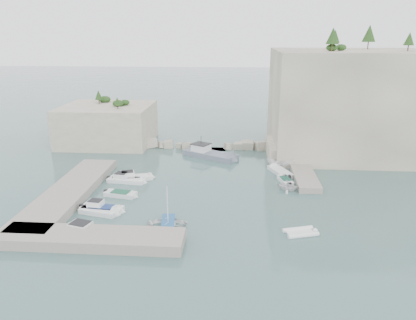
# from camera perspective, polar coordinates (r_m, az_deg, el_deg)

# --- Properties ---
(ground) EXTENTS (400.00, 400.00, 0.00)m
(ground) POSITION_cam_1_polar(r_m,az_deg,el_deg) (51.05, -0.49, -5.24)
(ground) COLOR #426461
(ground) RESTS_ON ground
(cliff_east) EXTENTS (26.00, 22.00, 17.00)m
(cliff_east) POSITION_cam_1_polar(r_m,az_deg,el_deg) (73.37, 19.42, 7.71)
(cliff_east) COLOR beige
(cliff_east) RESTS_ON ground
(cliff_terrace) EXTENTS (8.00, 10.00, 2.50)m
(cliff_terrace) POSITION_cam_1_polar(r_m,az_deg,el_deg) (68.12, 11.72, 1.38)
(cliff_terrace) COLOR beige
(cliff_terrace) RESTS_ON ground
(outcrop_west) EXTENTS (16.00, 14.00, 7.00)m
(outcrop_west) POSITION_cam_1_polar(r_m,az_deg,el_deg) (77.49, -13.92, 4.89)
(outcrop_west) COLOR beige
(outcrop_west) RESTS_ON ground
(quay_west) EXTENTS (5.00, 24.00, 1.10)m
(quay_west) POSITION_cam_1_polar(r_m,az_deg,el_deg) (53.96, -18.94, -4.32)
(quay_west) COLOR #9E9689
(quay_west) RESTS_ON ground
(quay_south) EXTENTS (18.00, 4.00, 1.10)m
(quay_south) POSITION_cam_1_polar(r_m,az_deg,el_deg) (41.77, -15.99, -10.58)
(quay_south) COLOR #9E9689
(quay_south) RESTS_ON ground
(ledge_east) EXTENTS (3.00, 16.00, 0.80)m
(ledge_east) POSITION_cam_1_polar(r_m,az_deg,el_deg) (60.89, 13.06, -1.48)
(ledge_east) COLOR #9E9689
(ledge_east) RESTS_ON ground
(breakwater) EXTENTS (28.00, 3.00, 1.40)m
(breakwater) POSITION_cam_1_polar(r_m,az_deg,el_deg) (71.67, 0.13, 2.10)
(breakwater) COLOR beige
(breakwater) RESTS_ON ground
(motorboat_a) EXTENTS (6.06, 3.38, 1.40)m
(motorboat_a) POSITION_cam_1_polar(r_m,az_deg,el_deg) (57.87, -10.42, -2.74)
(motorboat_a) COLOR white
(motorboat_a) RESTS_ON ground
(motorboat_b) EXTENTS (5.82, 2.55, 1.40)m
(motorboat_b) POSITION_cam_1_polar(r_m,az_deg,el_deg) (57.17, -11.36, -3.05)
(motorboat_b) COLOR white
(motorboat_b) RESTS_ON ground
(motorboat_c) EXTENTS (4.64, 2.44, 0.70)m
(motorboat_c) POSITION_cam_1_polar(r_m,az_deg,el_deg) (52.53, -12.18, -4.98)
(motorboat_c) COLOR silver
(motorboat_c) RESTS_ON ground
(motorboat_d) EXTENTS (5.57, 2.23, 1.40)m
(motorboat_d) POSITION_cam_1_polar(r_m,az_deg,el_deg) (48.81, -14.67, -6.95)
(motorboat_d) COLOR white
(motorboat_d) RESTS_ON ground
(motorboat_e) EXTENTS (5.25, 3.13, 0.70)m
(motorboat_e) POSITION_cam_1_polar(r_m,az_deg,el_deg) (48.38, -14.94, -7.20)
(motorboat_e) COLOR white
(motorboat_e) RESTS_ON ground
(motorboat_f) EXTENTS (6.94, 3.70, 1.40)m
(motorboat_f) POSITION_cam_1_polar(r_m,az_deg,el_deg) (43.68, -16.44, -10.13)
(motorboat_f) COLOR silver
(motorboat_f) RESTS_ON ground
(rowboat) EXTENTS (4.63, 3.57, 0.89)m
(rowboat) POSITION_cam_1_polar(r_m,az_deg,el_deg) (44.02, -5.62, -9.22)
(rowboat) COLOR white
(rowboat) RESTS_ON ground
(inflatable_dinghy) EXTENTS (3.96, 2.73, 0.44)m
(inflatable_dinghy) POSITION_cam_1_polar(r_m,az_deg,el_deg) (43.30, 12.86, -10.08)
(inflatable_dinghy) COLOR white
(inflatable_dinghy) RESTS_ON ground
(tender_east_a) EXTENTS (3.55, 3.31, 1.52)m
(tender_east_a) POSITION_cam_1_polar(r_m,az_deg,el_deg) (54.17, 11.12, -4.21)
(tender_east_a) COLOR silver
(tender_east_a) RESTS_ON ground
(tender_east_b) EXTENTS (2.09, 4.03, 0.70)m
(tender_east_b) POSITION_cam_1_polar(r_m,az_deg,el_deg) (56.90, 10.81, -3.11)
(tender_east_b) COLOR silver
(tender_east_b) RESTS_ON ground
(tender_east_c) EXTENTS (3.79, 5.82, 0.70)m
(tender_east_c) POSITION_cam_1_polar(r_m,az_deg,el_deg) (60.33, 10.11, -1.87)
(tender_east_c) COLOR white
(tender_east_c) RESTS_ON ground
(tender_east_d) EXTENTS (4.68, 2.33, 1.73)m
(tender_east_d) POSITION_cam_1_polar(r_m,az_deg,el_deg) (63.15, 10.28, -1.00)
(tender_east_d) COLOR white
(tender_east_d) RESTS_ON ground
(work_boat) EXTENTS (10.29, 7.56, 2.20)m
(work_boat) POSITION_cam_1_polar(r_m,az_deg,el_deg) (67.06, 0.32, 0.39)
(work_boat) COLOR slate
(work_boat) RESTS_ON ground
(rowboat_mast) EXTENTS (0.10, 0.10, 4.20)m
(rowboat_mast) POSITION_cam_1_polar(r_m,az_deg,el_deg) (42.94, -5.73, -6.19)
(rowboat_mast) COLOR white
(rowboat_mast) RESTS_ON rowboat
(vegetation) EXTENTS (53.48, 13.88, 13.40)m
(vegetation) POSITION_cam_1_polar(r_m,az_deg,el_deg) (72.71, 15.83, 15.45)
(vegetation) COLOR #1E4219
(vegetation) RESTS_ON ground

